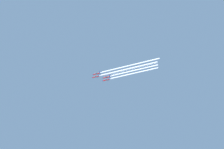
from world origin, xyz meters
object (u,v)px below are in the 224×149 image
jet_lead (96,77)px  jet_right_wingman (106,80)px  jet_slot (106,77)px  jet_left_wingman (96,74)px

jet_lead → jet_right_wingman: jet_lead is taller
jet_right_wingman → jet_slot: jet_right_wingman is taller
jet_lead → jet_slot: size_ratio=1.00×
jet_lead → jet_slot: jet_lead is taller
jet_lead → jet_left_wingman: jet_lead is taller
jet_lead → jet_right_wingman: (12.94, -8.79, -2.16)m
jet_lead → jet_left_wingman: size_ratio=1.00×
jet_right_wingman → jet_slot: (-12.01, -8.01, -1.74)m
jet_lead → jet_left_wingman: 15.06m
jet_left_wingman → jet_lead: bearing=37.8°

